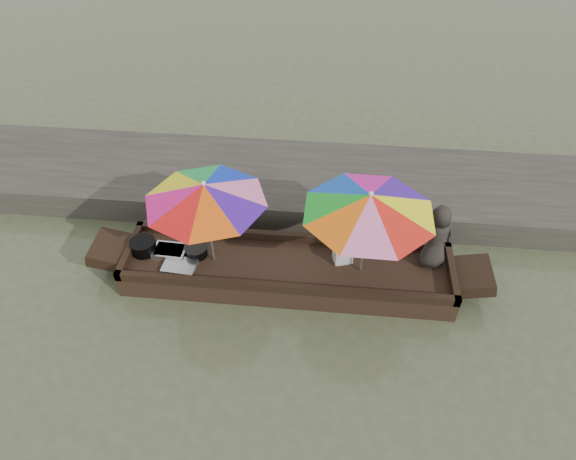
# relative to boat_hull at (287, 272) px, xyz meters

# --- Properties ---
(water) EXTENTS (80.00, 80.00, 0.00)m
(water) POSITION_rel_boat_hull_xyz_m (0.00, 0.00, -0.17)
(water) COLOR #434D2E
(water) RESTS_ON ground
(dock) EXTENTS (22.00, 2.20, 0.50)m
(dock) POSITION_rel_boat_hull_xyz_m (0.00, 2.20, 0.08)
(dock) COLOR #2D2B26
(dock) RESTS_ON ground
(boat_hull) EXTENTS (5.15, 1.20, 0.35)m
(boat_hull) POSITION_rel_boat_hull_xyz_m (0.00, 0.00, 0.00)
(boat_hull) COLOR black
(boat_hull) RESTS_ON water
(cooking_pot) EXTENTS (0.41, 0.41, 0.21)m
(cooking_pot) POSITION_rel_boat_hull_xyz_m (-2.33, 0.07, 0.28)
(cooking_pot) COLOR black
(cooking_pot) RESTS_ON boat_hull
(tray_crayfish) EXTENTS (0.53, 0.38, 0.09)m
(tray_crayfish) POSITION_rel_boat_hull_xyz_m (-1.90, 0.07, 0.22)
(tray_crayfish) COLOR silver
(tray_crayfish) RESTS_ON boat_hull
(tray_scallop) EXTENTS (0.55, 0.40, 0.06)m
(tray_scallop) POSITION_rel_boat_hull_xyz_m (-1.66, -0.22, 0.21)
(tray_scallop) COLOR silver
(tray_scallop) RESTS_ON boat_hull
(charcoal_grill) EXTENTS (0.35, 0.35, 0.16)m
(charcoal_grill) POSITION_rel_boat_hull_xyz_m (-1.47, 0.08, 0.26)
(charcoal_grill) COLOR black
(charcoal_grill) RESTS_ON boat_hull
(supply_bag) EXTENTS (0.33, 0.29, 0.26)m
(supply_bag) POSITION_rel_boat_hull_xyz_m (0.85, 0.18, 0.30)
(supply_bag) COLOR silver
(supply_bag) RESTS_ON boat_hull
(vendor) EXTENTS (0.63, 0.50, 1.13)m
(vendor) POSITION_rel_boat_hull_xyz_m (2.23, 0.26, 0.74)
(vendor) COLOR black
(vendor) RESTS_ON boat_hull
(umbrella_bow) EXTENTS (1.88, 1.88, 1.55)m
(umbrella_bow) POSITION_rel_boat_hull_xyz_m (-1.17, 0.00, 0.95)
(umbrella_bow) COLOR pink
(umbrella_bow) RESTS_ON boat_hull
(umbrella_stern) EXTENTS (2.51, 2.51, 1.55)m
(umbrella_stern) POSITION_rel_boat_hull_xyz_m (1.14, 0.00, 0.95)
(umbrella_stern) COLOR #4014A5
(umbrella_stern) RESTS_ON boat_hull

